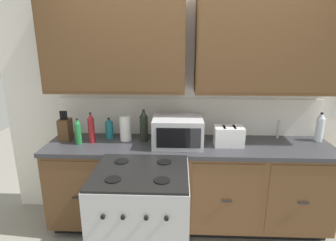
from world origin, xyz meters
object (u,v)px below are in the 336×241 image
at_px(bottle_red, 91,128).
at_px(bottle_green, 78,132).
at_px(stove_range, 142,222).
at_px(toaster, 229,136).
at_px(microwave, 178,132).
at_px(bottle_teal, 109,128).
at_px(bottle_clear, 320,127).
at_px(bottle_dark, 144,126).
at_px(knife_block, 65,129).
at_px(paper_towel_roll, 126,128).

xyz_separation_m(bottle_red, bottle_green, (-0.12, -0.05, -0.02)).
relative_size(stove_range, toaster, 3.39).
bearing_deg(bottle_red, microwave, -3.30).
distance_m(bottle_teal, bottle_red, 0.20).
height_order(toaster, bottle_teal, bottle_teal).
xyz_separation_m(stove_range, bottle_teal, (-0.43, 0.77, 0.57)).
height_order(microwave, bottle_clear, bottle_clear).
distance_m(bottle_teal, bottle_green, 0.32).
relative_size(microwave, bottle_teal, 2.17).
height_order(bottle_teal, bottle_dark, bottle_dark).
bearing_deg(bottle_green, bottle_teal, 35.24).
distance_m(microwave, toaster, 0.50).
xyz_separation_m(toaster, bottle_clear, (0.94, 0.17, 0.05)).
bearing_deg(knife_block, toaster, -3.23).
relative_size(bottle_red, bottle_dark, 0.94).
xyz_separation_m(toaster, knife_block, (-1.66, 0.09, 0.02)).
xyz_separation_m(toaster, bottle_dark, (-0.84, 0.09, 0.07)).
xyz_separation_m(toaster, bottle_red, (-1.36, 0.03, 0.06)).
xyz_separation_m(paper_towel_roll, bottle_dark, (0.19, -0.02, 0.03)).
xyz_separation_m(microwave, toaster, (0.50, 0.02, -0.04)).
distance_m(toaster, bottle_teal, 1.23).
distance_m(stove_range, knife_block, 1.26).
relative_size(stove_range, microwave, 1.98).
xyz_separation_m(bottle_red, bottle_dark, (0.52, 0.06, 0.01)).
distance_m(stove_range, bottle_green, 1.08).
relative_size(stove_range, bottle_red, 3.05).
relative_size(microwave, toaster, 1.71).
bearing_deg(microwave, bottle_green, -179.82).
bearing_deg(paper_towel_roll, toaster, -5.88).
bearing_deg(paper_towel_roll, bottle_green, -163.76).
relative_size(bottle_clear, bottle_dark, 0.91).
relative_size(toaster, bottle_green, 1.07).
distance_m(bottle_clear, bottle_green, 2.43).
xyz_separation_m(paper_towel_roll, bottle_green, (-0.45, -0.13, -0.00)).
distance_m(paper_towel_roll, bottle_clear, 1.98).
distance_m(microwave, knife_block, 1.16).
distance_m(stove_range, microwave, 0.89).
height_order(stove_range, bottle_dark, bottle_dark).
bearing_deg(bottle_green, stove_range, -40.14).
xyz_separation_m(toaster, bottle_teal, (-1.22, 0.16, 0.01)).
bearing_deg(paper_towel_roll, bottle_dark, -6.02).
relative_size(paper_towel_roll, bottle_teal, 1.18).
bearing_deg(bottle_green, bottle_dark, 9.78).
relative_size(paper_towel_roll, bottle_dark, 0.79).
bearing_deg(toaster, microwave, -177.60).
relative_size(bottle_teal, bottle_clear, 0.74).
height_order(toaster, bottle_green, bottle_green).
height_order(stove_range, bottle_green, bottle_green).
height_order(paper_towel_roll, bottle_clear, bottle_clear).
relative_size(bottle_red, bottle_green, 1.19).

